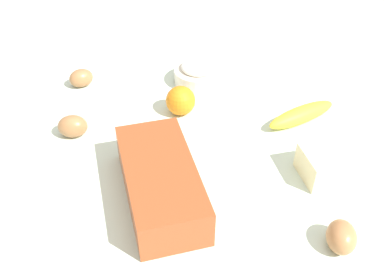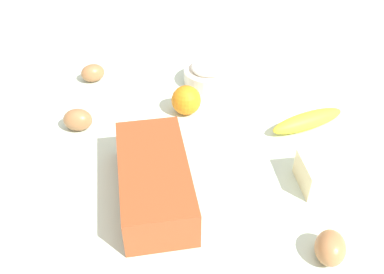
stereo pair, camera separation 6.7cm
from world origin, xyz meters
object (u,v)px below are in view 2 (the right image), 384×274
Objects in this scene: butter_block at (317,174)px; egg_near_butter at (330,248)px; flour_bowl at (208,73)px; banana at (308,121)px; orange_fruit at (186,100)px; egg_beside_bowl at (78,120)px; loaf_pan at (154,179)px; egg_loose at (93,73)px.

egg_near_butter is (-0.17, 0.01, -0.00)m from butter_block.
butter_block is (-0.38, -0.22, 0.00)m from flour_bowl.
butter_block is at bearing -149.55° from flour_bowl.
egg_near_butter is at bearing -158.82° from flour_bowl.
banana is 0.29m from orange_fruit.
flour_bowl is at bearing -53.83° from egg_beside_bowl.
butter_block reaches higher than egg_near_butter.
flour_bowl is 1.93× the size of egg_beside_bowl.
egg_beside_bowl is at bearing 72.86° from butter_block.
loaf_pan is 0.40m from banana.
flour_bowl is 1.81× the size of orange_fruit.
butter_block is at bearing -95.04° from loaf_pan.
egg_near_butter is (-0.13, -0.31, -0.02)m from loaf_pan.
banana is at bearing -67.56° from loaf_pan.
egg_loose is (0.55, 0.52, -0.00)m from egg_near_butter.
banana is (0.23, -0.33, -0.02)m from loaf_pan.
flour_bowl is 0.31m from egg_loose.
egg_beside_bowl is at bearing 93.11° from banana.
egg_beside_bowl is (-0.03, 0.53, 0.01)m from banana.
egg_near_butter and egg_beside_bowl have the same top height.
flour_bowl is 0.15m from orange_fruit.
egg_near_butter is at bearing 177.27° from butter_block.
egg_beside_bowl is at bearing 126.17° from flour_bowl.
flour_bowl is 1.94× the size of egg_near_butter.
banana is 0.53m from egg_beside_bowl.
banana is at bearing -3.91° from butter_block.
orange_fruit reaches higher than egg_loose.
egg_beside_bowl is 0.21m from egg_loose.
egg_loose is at bearing 90.68° from flour_bowl.
flour_bowl reaches higher than banana.
egg_near_butter is 1.06× the size of egg_loose.
loaf_pan is 0.34m from egg_near_butter.
orange_fruit is 0.29m from egg_loose.
orange_fruit is 1.07× the size of egg_near_butter.
loaf_pan is 0.47m from egg_loose.
orange_fruit is 0.26m from egg_beside_bowl.
egg_loose is (0.41, 0.22, -0.02)m from loaf_pan.
orange_fruit reaches higher than butter_block.
egg_loose is (0.18, 0.55, 0.00)m from banana.
butter_block reaches higher than banana.
banana is at bearing -86.89° from egg_beside_bowl.
loaf_pan is 4.80× the size of egg_loose.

